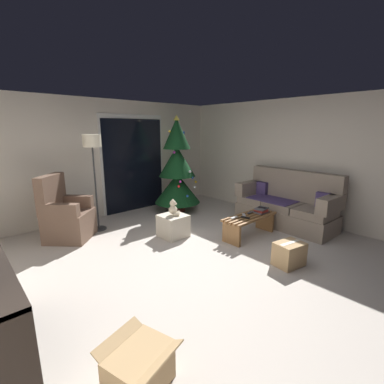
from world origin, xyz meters
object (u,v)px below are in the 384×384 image
(floor_lamp, at_px, (93,150))
(cardboard_box_taped_mid_floor, at_px, (289,254))
(remote_graphite, at_px, (250,212))
(ottoman, at_px, (173,226))
(christmas_tree, at_px, (177,171))
(remote_silver, at_px, (244,215))
(book_stack, at_px, (261,210))
(coffee_table, at_px, (249,223))
(cell_phone, at_px, (262,208))
(armchair, at_px, (66,217))
(cardboard_box_open_near_shelf, at_px, (140,370))
(remote_black, at_px, (245,218))
(couch, at_px, (286,205))
(remote_white, at_px, (234,218))
(teddy_bear_cream, at_px, (174,209))

(floor_lamp, bearing_deg, cardboard_box_taped_mid_floor, -66.16)
(remote_graphite, bearing_deg, floor_lamp, 32.62)
(ottoman, bearing_deg, christmas_tree, 47.98)
(remote_silver, height_order, book_stack, book_stack)
(coffee_table, bearing_deg, cell_phone, -9.94)
(remote_graphite, xyz_separation_m, book_stack, (0.16, -0.13, 0.04))
(book_stack, distance_m, cardboard_box_taped_mid_floor, 1.24)
(remote_graphite, height_order, armchair, armchair)
(book_stack, distance_m, cardboard_box_open_near_shelf, 3.50)
(remote_black, bearing_deg, coffee_table, 2.63)
(couch, height_order, cardboard_box_taped_mid_floor, couch)
(cardboard_box_open_near_shelf, bearing_deg, floor_lamp, 71.08)
(remote_graphite, relative_size, christmas_tree, 0.07)
(armchair, bearing_deg, christmas_tree, -0.65)
(remote_white, bearing_deg, armchair, 43.61)
(remote_black, xyz_separation_m, christmas_tree, (0.19, 2.08, 0.56))
(remote_silver, bearing_deg, cell_phone, -152.34)
(cardboard_box_taped_mid_floor, bearing_deg, remote_graphite, 62.09)
(couch, xyz_separation_m, christmas_tree, (-1.04, 2.15, 0.56))
(remote_silver, bearing_deg, remote_black, 93.10)
(couch, bearing_deg, floor_lamp, 142.30)
(remote_white, xyz_separation_m, christmas_tree, (0.34, 1.96, 0.56))
(remote_white, distance_m, armchair, 2.90)
(remote_silver, bearing_deg, cardboard_box_open_near_shelf, 68.45)
(christmas_tree, distance_m, ottoman, 1.71)
(remote_black, bearing_deg, remote_graphite, 12.83)
(remote_graphite, distance_m, book_stack, 0.20)
(couch, relative_size, floor_lamp, 1.10)
(floor_lamp, bearing_deg, armchair, -173.41)
(christmas_tree, xyz_separation_m, armchair, (-2.46, 0.03, -0.56))
(book_stack, relative_size, armchair, 0.24)
(remote_silver, height_order, cardboard_box_taped_mid_floor, remote_silver)
(cell_phone, relative_size, cardboard_box_open_near_shelf, 0.24)
(book_stack, xyz_separation_m, cardboard_box_taped_mid_floor, (-0.74, -0.97, -0.27))
(christmas_tree, bearing_deg, remote_white, -99.83)
(remote_silver, height_order, floor_lamp, floor_lamp)
(book_stack, bearing_deg, coffee_table, 171.48)
(ottoman, bearing_deg, teddy_bear_cream, -42.31)
(remote_silver, bearing_deg, remote_white, 37.32)
(remote_black, height_order, christmas_tree, christmas_tree)
(teddy_bear_cream, bearing_deg, remote_black, -48.74)
(coffee_table, bearing_deg, book_stack, -8.52)
(remote_black, distance_m, remote_white, 0.19)
(coffee_table, height_order, book_stack, book_stack)
(remote_white, height_order, book_stack, book_stack)
(coffee_table, relative_size, teddy_bear_cream, 3.86)
(remote_graphite, height_order, floor_lamp, floor_lamp)
(remote_white, xyz_separation_m, teddy_bear_cream, (-0.68, 0.81, 0.12))
(coffee_table, relative_size, cardboard_box_taped_mid_floor, 2.48)
(remote_silver, xyz_separation_m, teddy_bear_cream, (-0.91, 0.84, 0.12))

